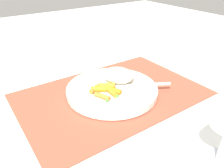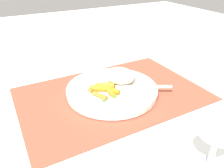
{
  "view_description": "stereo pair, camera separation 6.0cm",
  "coord_description": "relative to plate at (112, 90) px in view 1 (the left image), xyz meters",
  "views": [
    {
      "loc": [
        0.31,
        0.45,
        0.34
      ],
      "look_at": [
        0.0,
        0.0,
        0.03
      ],
      "focal_mm": 36.21,
      "sensor_mm": 36.0,
      "label": 1
    },
    {
      "loc": [
        0.26,
        0.48,
        0.34
      ],
      "look_at": [
        0.0,
        0.0,
        0.03
      ],
      "focal_mm": 36.21,
      "sensor_mm": 36.0,
      "label": 2
    }
  ],
  "objects": [
    {
      "name": "rice_mound",
      "position": [
        -0.04,
        -0.02,
        0.03
      ],
      "size": [
        0.08,
        0.09,
        0.04
      ],
      "primitive_type": "ellipsoid",
      "color": "beige",
      "rests_on": "plate"
    },
    {
      "name": "placemat",
      "position": [
        0.0,
        0.0,
        -0.01
      ],
      "size": [
        0.51,
        0.34,
        0.01
      ],
      "primitive_type": "cube",
      "color": "#9E4733",
      "rests_on": "ground_plane"
    },
    {
      "name": "pea_scatter",
      "position": [
        0.03,
        0.01,
        0.01
      ],
      "size": [
        0.07,
        0.09,
        0.01
      ],
      "color": "green",
      "rests_on": "plate"
    },
    {
      "name": "ground_plane",
      "position": [
        0.0,
        0.0,
        -0.02
      ],
      "size": [
        2.4,
        2.4,
        0.0
      ],
      "primitive_type": "plane",
      "color": "white"
    },
    {
      "name": "fork",
      "position": [
        -0.03,
        0.02,
        0.01
      ],
      "size": [
        0.19,
        0.11,
        0.01
      ],
      "color": "silver",
      "rests_on": "plate"
    },
    {
      "name": "plate",
      "position": [
        0.0,
        0.0,
        0.0
      ],
      "size": [
        0.25,
        0.25,
        0.02
      ],
      "primitive_type": "cylinder",
      "color": "silver",
      "rests_on": "placemat"
    },
    {
      "name": "carrot_portion",
      "position": [
        0.03,
        0.01,
        0.02
      ],
      "size": [
        0.08,
        0.08,
        0.02
      ],
      "color": "orange",
      "rests_on": "plate"
    }
  ]
}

